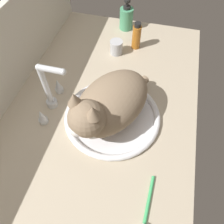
{
  "coord_description": "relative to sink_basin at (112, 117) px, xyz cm",
  "views": [
    {
      "loc": [
        -41.57,
        -15.13,
        67.59
      ],
      "look_at": [
        -0.38,
        -4.57,
        7.0
      ],
      "focal_mm": 34.43,
      "sensor_mm": 36.0,
      "label": 1
    }
  ],
  "objects": [
    {
      "name": "amber_bottle",
      "position": [
        41.42,
        -0.65,
        4.88
      ],
      "size": [
        3.87,
        3.87,
        12.35
      ],
      "color": "#B2661E",
      "rests_on": "countertop"
    },
    {
      "name": "metal_jar",
      "position": [
        35.24,
        7.04,
        2.15
      ],
      "size": [
        5.7,
        5.7,
        6.13
      ],
      "color": "#B2B5BA",
      "rests_on": "countertop"
    },
    {
      "name": "faucet",
      "position": [
        0.0,
        22.39,
        6.79
      ],
      "size": [
        17.85,
        10.92,
        20.09
      ],
      "color": "silver",
      "rests_on": "countertop"
    },
    {
      "name": "countertop",
      "position": [
        0.38,
        4.57,
        -2.44
      ],
      "size": [
        123.87,
        68.44,
        3.0
      ],
      "primitive_type": "cube",
      "color": "#B7A88E",
      "rests_on": "ground"
    },
    {
      "name": "soap_pump_bottle",
      "position": [
        54.96,
        6.89,
        4.57
      ],
      "size": [
        6.47,
        6.47,
        14.63
      ],
      "color": "#4C9E70",
      "rests_on": "countertop"
    },
    {
      "name": "sink_basin",
      "position": [
        0.0,
        0.0,
        0.0
      ],
      "size": [
        34.2,
        34.2,
        2.16
      ],
      "color": "white",
      "rests_on": "countertop"
    },
    {
      "name": "toothbrush",
      "position": [
        -26.09,
        -17.04,
        -0.31
      ],
      "size": [
        16.16,
        1.77,
        1.7
      ],
      "color": "#3FB266",
      "rests_on": "countertop"
    },
    {
      "name": "cat",
      "position": [
        -2.11,
        0.99,
        9.1
      ],
      "size": [
        36.66,
        29.69,
        19.92
      ],
      "color": "#8C755B",
      "rests_on": "sink_basin"
    }
  ]
}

